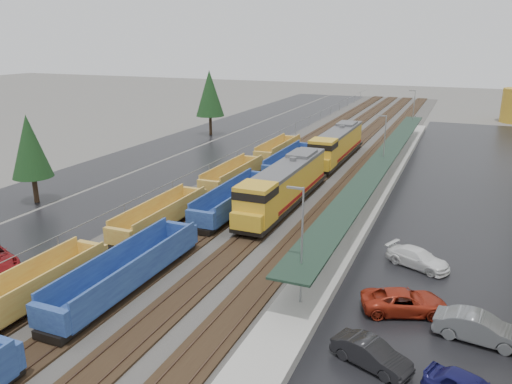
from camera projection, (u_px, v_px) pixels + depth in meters
ballast_strip at (324, 159)px, 69.35m from camera, size 20.00×160.00×0.08m
trackbed at (324, 158)px, 69.32m from camera, size 14.60×160.00×0.22m
west_parking_lot at (227, 150)px, 74.92m from camera, size 10.00×160.00×0.02m
west_road at (170, 145)px, 78.62m from camera, size 9.00×160.00×0.02m
east_commuter_lot at (471, 195)px, 53.51m from camera, size 16.00×100.00×0.02m
station_platform at (382, 179)px, 56.83m from camera, size 3.00×80.00×8.00m
chainlink_fence at (257, 144)px, 71.03m from camera, size 0.08×160.04×2.02m
tree_west_near at (30, 146)px, 49.37m from camera, size 3.96×3.96×9.00m
tree_west_far at (210, 93)px, 84.58m from camera, size 4.84×4.84×11.00m
locomotive_lead at (284, 186)px, 48.34m from camera, size 3.01×19.82×4.49m
locomotive_trail at (337, 145)px, 66.84m from camera, size 3.01×19.82×4.49m
well_string_yellow at (106, 249)px, 37.05m from camera, size 2.52×86.02×2.23m
well_string_blue at (128, 273)px, 33.09m from camera, size 2.68×81.95×2.38m
parked_car_east_a at (371, 354)px, 25.39m from camera, size 2.92×4.45×1.38m
parked_car_east_b at (404, 302)px, 30.36m from camera, size 4.04×5.66×1.43m
parked_car_east_c at (418, 258)px, 36.42m from camera, size 3.64×5.07×1.36m
parked_car_east_e at (480, 328)px, 27.45m from camera, size 2.25×4.98×1.58m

